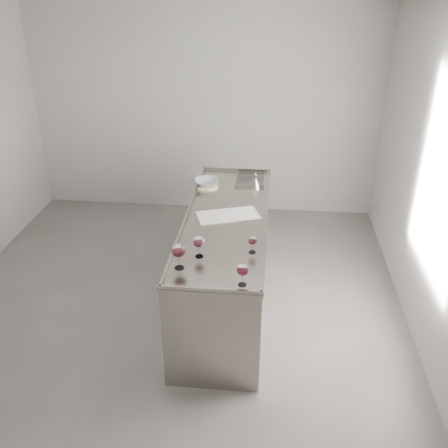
# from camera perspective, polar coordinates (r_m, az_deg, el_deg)

# --- Properties ---
(room_shell) EXTENTS (4.54, 5.04, 2.84)m
(room_shell) POSITION_cam_1_polar(r_m,az_deg,el_deg) (4.23, -6.92, 4.80)
(room_shell) COLOR #595653
(room_shell) RESTS_ON ground
(counter) EXTENTS (0.77, 2.42, 0.97)m
(counter) POSITION_cam_1_polar(r_m,az_deg,el_deg) (4.85, 0.23, -4.21)
(counter) COLOR gray
(counter) RESTS_ON ground
(wine_glass_left) EXTENTS (0.11, 0.11, 0.21)m
(wine_glass_left) POSITION_cam_1_polar(r_m,az_deg,el_deg) (3.80, -5.21, -3.09)
(wine_glass_left) COLOR white
(wine_glass_left) RESTS_ON counter
(wine_glass_middle) EXTENTS (0.09, 0.09, 0.19)m
(wine_glass_middle) POSITION_cam_1_polar(r_m,az_deg,el_deg) (3.95, -2.88, -2.08)
(wine_glass_middle) COLOR white
(wine_glass_middle) RESTS_ON counter
(wine_glass_right) EXTENTS (0.09, 0.09, 0.18)m
(wine_glass_right) POSITION_cam_1_polar(r_m,az_deg,el_deg) (3.60, 2.13, -5.31)
(wine_glass_right) COLOR white
(wine_glass_right) RESTS_ON counter
(wine_glass_small) EXTENTS (0.07, 0.07, 0.15)m
(wine_glass_small) POSITION_cam_1_polar(r_m,az_deg,el_deg) (4.02, 3.28, -1.94)
(wine_glass_small) COLOR white
(wine_glass_small) RESTS_ON counter
(notebook) EXTENTS (0.45, 0.38, 0.02)m
(notebook) POSITION_cam_1_polar(r_m,az_deg,el_deg) (4.64, -0.61, 0.92)
(notebook) COLOR white
(notebook) RESTS_ON counter
(loose_paper_top) EXTENTS (0.29, 0.34, 0.00)m
(loose_paper_top) POSITION_cam_1_polar(r_m,az_deg,el_deg) (4.71, 2.66, 1.27)
(loose_paper_top) COLOR silver
(loose_paper_top) RESTS_ON counter
(trivet) EXTENTS (0.32, 0.32, 0.02)m
(trivet) POSITION_cam_1_polar(r_m,az_deg,el_deg) (5.28, -1.99, 4.40)
(trivet) COLOR #C4BD7F
(trivet) RESTS_ON counter
(ceramic_bowl) EXTENTS (0.29, 0.29, 0.06)m
(ceramic_bowl) POSITION_cam_1_polar(r_m,az_deg,el_deg) (5.27, -2.00, 4.79)
(ceramic_bowl) COLOR #91A6A9
(ceramic_bowl) RESTS_ON trivet
(wine_funnel) EXTENTS (0.13, 0.13, 0.18)m
(wine_funnel) POSITION_cam_1_polar(r_m,az_deg,el_deg) (5.24, 3.60, 4.69)
(wine_funnel) COLOR #A79D94
(wine_funnel) RESTS_ON counter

